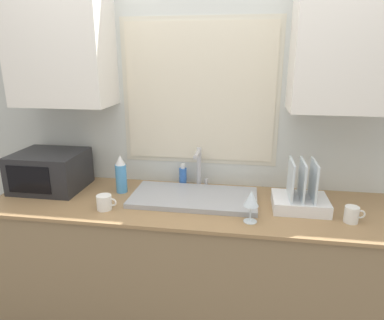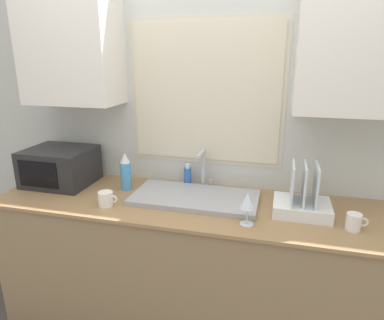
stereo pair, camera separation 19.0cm
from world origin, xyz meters
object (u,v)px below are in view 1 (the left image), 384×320
(microwave, at_px, (50,171))
(mug_near_sink, at_px, (105,202))
(dish_rack, at_px, (300,198))
(faucet, at_px, (199,165))
(soap_bottle, at_px, (183,176))
(spray_bottle, at_px, (121,174))
(wine_glass, at_px, (251,199))

(microwave, height_order, mug_near_sink, microwave)
(microwave, bearing_deg, dish_rack, -2.69)
(faucet, distance_m, soap_bottle, 0.15)
(soap_bottle, bearing_deg, spray_bottle, -154.60)
(spray_bottle, height_order, mug_near_sink, spray_bottle)
(spray_bottle, height_order, wine_glass, spray_bottle)
(microwave, bearing_deg, mug_near_sink, -28.43)
(microwave, bearing_deg, faucet, 9.06)
(dish_rack, height_order, mug_near_sink, dish_rack)
(faucet, height_order, microwave, faucet)
(soap_bottle, height_order, mug_near_sink, soap_bottle)
(faucet, height_order, wine_glass, faucet)
(soap_bottle, distance_m, wine_glass, 0.66)
(wine_glass, bearing_deg, dish_rack, 36.70)
(soap_bottle, xyz_separation_m, wine_glass, (0.46, -0.47, 0.06))
(spray_bottle, distance_m, wine_glass, 0.88)
(soap_bottle, distance_m, mug_near_sink, 0.59)
(spray_bottle, bearing_deg, soap_bottle, 25.40)
(microwave, xyz_separation_m, mug_near_sink, (0.49, -0.26, -0.08))
(faucet, xyz_separation_m, spray_bottle, (-0.49, -0.15, -0.04))
(spray_bottle, height_order, soap_bottle, spray_bottle)
(faucet, relative_size, mug_near_sink, 2.31)
(faucet, xyz_separation_m, wine_glass, (0.34, -0.44, -0.03))
(spray_bottle, xyz_separation_m, wine_glass, (0.83, -0.30, 0.01))
(faucet, distance_m, dish_rack, 0.67)
(faucet, distance_m, wine_glass, 0.56)
(microwave, relative_size, wine_glass, 2.44)
(dish_rack, distance_m, mug_near_sink, 1.14)
(microwave, xyz_separation_m, wine_glass, (1.32, -0.29, 0.01))
(soap_bottle, height_order, wine_glass, wine_glass)
(dish_rack, xyz_separation_m, soap_bottle, (-0.74, 0.26, -0.00))
(mug_near_sink, bearing_deg, dish_rack, 9.53)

